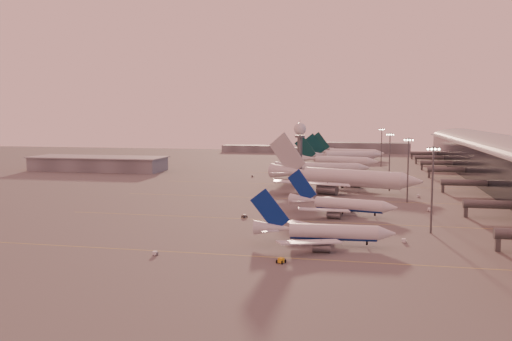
# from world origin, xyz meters

# --- Properties ---
(ground) EXTENTS (700.00, 700.00, 0.00)m
(ground) POSITION_xyz_m (0.00, 0.00, 0.00)
(ground) COLOR #575454
(ground) RESTS_ON ground
(taxiway_markings) EXTENTS (180.00, 185.25, 0.02)m
(taxiway_markings) POSITION_xyz_m (30.00, 56.00, 0.01)
(taxiway_markings) COLOR gold
(taxiway_markings) RESTS_ON ground
(hangar) EXTENTS (82.00, 27.00, 8.50)m
(hangar) POSITION_xyz_m (-120.00, 140.00, 4.32)
(hangar) COLOR slate
(hangar) RESTS_ON ground
(radar_tower) EXTENTS (6.40, 6.40, 31.10)m
(radar_tower) POSITION_xyz_m (5.00, 120.00, 20.95)
(radar_tower) COLOR #4F5256
(radar_tower) RESTS_ON ground
(mast_a) EXTENTS (3.60, 0.56, 25.00)m
(mast_a) POSITION_xyz_m (58.00, 0.00, 13.74)
(mast_a) COLOR #4F5256
(mast_a) RESTS_ON ground
(mast_b) EXTENTS (3.60, 0.56, 25.00)m
(mast_b) POSITION_xyz_m (55.00, 55.00, 13.74)
(mast_b) COLOR #4F5256
(mast_b) RESTS_ON ground
(mast_c) EXTENTS (3.60, 0.56, 25.00)m
(mast_c) POSITION_xyz_m (50.00, 110.00, 13.74)
(mast_c) COLOR #4F5256
(mast_c) RESTS_ON ground
(mast_d) EXTENTS (3.60, 0.56, 25.00)m
(mast_d) POSITION_xyz_m (48.00, 200.00, 13.74)
(mast_d) COLOR #4F5256
(mast_d) RESTS_ON ground
(distant_horizon) EXTENTS (165.00, 37.50, 9.00)m
(distant_horizon) POSITION_xyz_m (2.62, 325.14, 3.89)
(distant_horizon) COLOR slate
(distant_horizon) RESTS_ON ground
(narrowbody_near) EXTENTS (37.48, 29.88, 14.64)m
(narrowbody_near) POSITION_xyz_m (29.06, -20.76, 2.96)
(narrowbody_near) COLOR silver
(narrowbody_near) RESTS_ON ground
(narrowbody_mid) EXTENTS (37.68, 29.73, 14.96)m
(narrowbody_mid) POSITION_xyz_m (31.48, 23.43, 3.03)
(narrowbody_mid) COLOR silver
(narrowbody_mid) RESTS_ON ground
(widebody_white) EXTENTS (69.71, 54.91, 25.58)m
(widebody_white) POSITION_xyz_m (28.76, 82.38, 4.44)
(widebody_white) COLOR silver
(widebody_white) RESTS_ON ground
(greentail_a) EXTENTS (52.97, 42.57, 19.26)m
(greentail_a) POSITION_xyz_m (15.10, 139.04, 3.40)
(greentail_a) COLOR silver
(greentail_a) RESTS_ON ground
(greentail_b) EXTENTS (53.93, 43.09, 19.87)m
(greentail_b) POSITION_xyz_m (19.92, 184.67, 3.51)
(greentail_b) COLOR silver
(greentail_b) RESTS_ON ground
(greentail_c) EXTENTS (54.84, 43.53, 20.78)m
(greentail_c) POSITION_xyz_m (23.19, 227.14, 3.67)
(greentail_c) COLOR silver
(greentail_c) RESTS_ON ground
(greentail_d) EXTENTS (56.03, 44.94, 20.44)m
(greentail_d) POSITION_xyz_m (24.16, 257.16, 3.61)
(greentail_d) COLOR silver
(greentail_d) RESTS_ON ground
(gsv_truck_a) EXTENTS (5.19, 2.12, 2.06)m
(gsv_truck_a) POSITION_xyz_m (-9.35, -39.14, 1.05)
(gsv_truck_a) COLOR white
(gsv_truck_a) RESTS_ON ground
(gsv_tug_near) EXTENTS (3.76, 4.57, 1.13)m
(gsv_tug_near) POSITION_xyz_m (21.12, -39.77, 0.58)
(gsv_tug_near) COLOR gold
(gsv_tug_near) RESTS_ON ground
(gsv_catering_a) EXTENTS (4.82, 2.34, 3.94)m
(gsv_catering_a) POSITION_xyz_m (49.98, -13.24, 1.97)
(gsv_catering_a) COLOR white
(gsv_catering_a) RESTS_ON ground
(gsv_tug_mid) EXTENTS (3.86, 3.69, 0.96)m
(gsv_tug_mid) POSITION_xyz_m (0.59, 11.67, 0.49)
(gsv_tug_mid) COLOR #4F5154
(gsv_tug_mid) RESTS_ON ground
(gsv_truck_b) EXTENTS (6.10, 2.37, 2.46)m
(gsv_truck_b) POSITION_xyz_m (61.89, 36.48, 1.25)
(gsv_truck_b) COLOR white
(gsv_truck_b) RESTS_ON ground
(gsv_truck_c) EXTENTS (4.17, 5.25, 2.04)m
(gsv_truck_c) POSITION_xyz_m (-3.09, 63.52, 1.04)
(gsv_truck_c) COLOR gold
(gsv_truck_c) RESTS_ON ground
(gsv_catering_b) EXTENTS (5.32, 3.05, 4.12)m
(gsv_catering_b) POSITION_xyz_m (60.48, 69.87, 2.06)
(gsv_catering_b) COLOR white
(gsv_catering_b) RESTS_ON ground
(gsv_tug_far) EXTENTS (3.22, 3.63, 0.89)m
(gsv_tug_far) POSITION_xyz_m (12.81, 109.70, 0.46)
(gsv_tug_far) COLOR #4F5154
(gsv_tug_far) RESTS_ON ground
(gsv_truck_d) EXTENTS (3.36, 5.40, 2.05)m
(gsv_truck_d) POSITION_xyz_m (-21.63, 126.33, 1.05)
(gsv_truck_d) COLOR #4F5154
(gsv_truck_d) RESTS_ON ground
(gsv_tug_hangar) EXTENTS (3.52, 3.16, 0.86)m
(gsv_tug_hangar) POSITION_xyz_m (41.97, 157.10, 0.44)
(gsv_tug_hangar) COLOR gold
(gsv_tug_hangar) RESTS_ON ground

